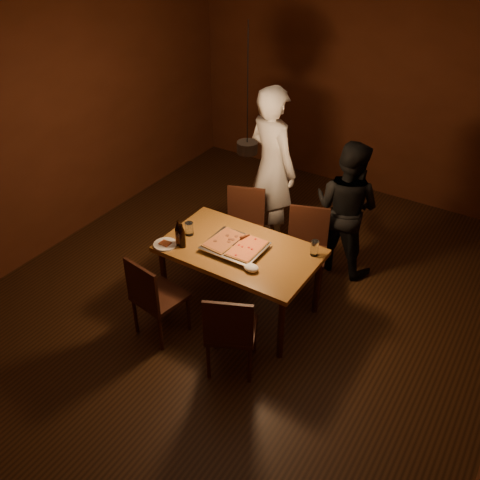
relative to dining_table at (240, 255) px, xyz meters
The scene contains 19 objects.
room_shell 0.73m from the dining_table, 92.24° to the left, with size 6.00×6.00×6.00m.
dining_table is the anchor object (origin of this frame).
chair_far_left 0.85m from the dining_table, 119.25° to the left, with size 0.54×0.54×0.49m.
chair_far_right 0.83m from the dining_table, 63.97° to the left, with size 0.54×0.54×0.49m.
chair_near_left 0.91m from the dining_table, 121.67° to the right, with size 0.48×0.48×0.49m.
chair_near_right 0.87m from the dining_table, 63.23° to the right, with size 0.56×0.56×0.49m.
pizza_tray 0.11m from the dining_table, 133.27° to the right, with size 0.55×0.45×0.05m, color silver.
pizza_meat 0.21m from the dining_table, 168.16° to the right, with size 0.25×0.39×0.02m, color maroon.
pizza_cheese 0.16m from the dining_table, 15.06° to the right, with size 0.26×0.41×0.02m, color gold.
spatula 0.14m from the dining_table, 165.72° to the right, with size 0.09×0.24×0.04m, color silver, non-canonical shape.
beer_bottle_a 0.62m from the dining_table, 154.60° to the right, with size 0.07×0.07×0.27m.
beer_bottle_b 0.59m from the dining_table, 151.23° to the right, with size 0.07×0.07×0.25m.
water_glass_left 0.58m from the dining_table, behind, with size 0.08×0.08×0.13m, color silver.
water_glass_right 0.72m from the dining_table, 24.17° to the left, with size 0.07×0.07×0.15m, color silver.
plate_slice 0.73m from the dining_table, 152.35° to the right, with size 0.23×0.23×0.03m.
napkin 0.37m from the dining_table, 41.11° to the right, with size 0.15×0.11×0.06m, color white.
diner_white 1.38m from the dining_table, 106.75° to the left, with size 0.70×0.46×1.91m, color white.
diner_dark 1.36m from the dining_table, 65.37° to the left, with size 0.74×0.58×1.52m, color black.
pendant_lamp 1.09m from the dining_table, 92.24° to the left, with size 0.18×0.18×1.10m.
Camera 1 is at (2.24, -3.64, 3.70)m, focal length 40.00 mm.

